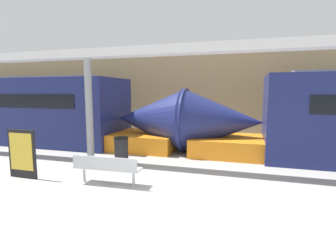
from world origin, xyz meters
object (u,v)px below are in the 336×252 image
train_right (8,111)px  poster_board (22,154)px  trash_bin (121,151)px  bench_near (107,167)px  support_column_near (89,111)px

train_right → poster_board: size_ratio=13.28×
train_right → trash_bin: size_ratio=19.83×
trash_bin → bench_near: bearing=-74.1°
trash_bin → poster_board: bearing=-134.6°
support_column_near → trash_bin: bearing=-1.3°
train_right → support_column_near: support_column_near is taller
bench_near → poster_board: poster_board is taller
trash_bin → poster_board: 2.97m
bench_near → trash_bin: trash_bin is taller
poster_board → bench_near: bearing=3.6°
bench_near → support_column_near: support_column_near is taller
train_right → support_column_near: size_ratio=5.19×
train_right → trash_bin: bearing=-18.5°
trash_bin → poster_board: size_ratio=0.67×
train_right → poster_board: (5.74, -4.73, -0.79)m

